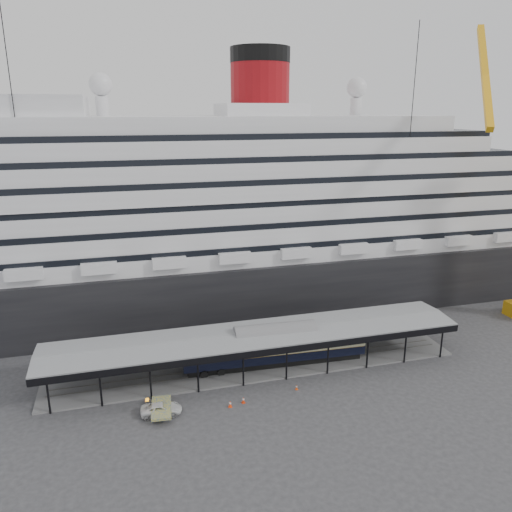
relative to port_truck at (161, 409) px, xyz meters
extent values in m
plane|color=#333335|center=(13.54, 2.63, -0.65)|extent=(200.00, 200.00, 0.00)
cube|color=black|center=(13.54, 34.63, 4.35)|extent=(130.00, 30.00, 10.00)
cylinder|color=maroon|center=(21.54, 34.63, 36.75)|extent=(10.00, 10.00, 9.00)
cylinder|color=black|center=(21.54, 34.63, 42.00)|extent=(10.10, 10.10, 2.50)
sphere|color=silver|center=(-4.46, 34.63, 37.05)|extent=(3.60, 3.60, 3.60)
sphere|color=silver|center=(39.54, 34.63, 37.05)|extent=(3.60, 3.60, 3.60)
cube|color=slate|center=(13.54, 7.63, -0.53)|extent=(56.00, 8.00, 0.24)
cube|color=slate|center=(13.54, 6.91, -0.37)|extent=(54.00, 0.08, 0.10)
cube|color=slate|center=(13.54, 8.35, -0.37)|extent=(54.00, 0.08, 0.10)
cube|color=black|center=(13.54, 3.13, 3.80)|extent=(56.00, 0.18, 0.90)
cube|color=black|center=(13.54, 12.13, 3.80)|extent=(56.00, 0.18, 0.90)
cube|color=slate|center=(13.54, 7.63, 4.53)|extent=(56.00, 9.00, 0.24)
cylinder|color=black|center=(-15.68, 24.38, 22.95)|extent=(0.12, 0.12, 47.21)
cube|color=orange|center=(52.66, 17.75, 38.55)|extent=(11.42, 18.78, 16.80)
cylinder|color=black|center=(43.79, 22.87, 22.95)|extent=(0.12, 0.12, 47.21)
imported|color=silver|center=(0.00, 0.00, 0.00)|extent=(4.89, 2.59, 1.31)
cube|color=black|center=(16.12, 7.63, -0.01)|extent=(24.17, 3.85, 0.80)
cube|color=black|center=(16.12, 7.63, 1.02)|extent=(25.34, 4.36, 1.26)
cube|color=beige|center=(16.12, 7.63, 2.39)|extent=(25.34, 4.40, 1.49)
cube|color=black|center=(16.12, 7.63, 3.37)|extent=(25.34, 4.36, 0.46)
cube|color=#F63C0D|center=(7.98, -0.70, -0.64)|extent=(0.46, 0.46, 0.03)
cone|color=#F63C0D|center=(7.98, -0.70, -0.24)|extent=(0.39, 0.39, 0.79)
cylinder|color=white|center=(7.98, -0.70, -0.16)|extent=(0.25, 0.25, 0.15)
cube|color=red|center=(9.70, -0.29, -0.64)|extent=(0.51, 0.51, 0.03)
cone|color=red|center=(9.70, -0.29, -0.24)|extent=(0.43, 0.43, 0.79)
cylinder|color=white|center=(9.70, -0.29, -0.16)|extent=(0.25, 0.25, 0.15)
cube|color=#E8470C|center=(16.88, 0.84, -0.64)|extent=(0.38, 0.38, 0.03)
cone|color=#E8470C|center=(16.88, 0.84, -0.32)|extent=(0.32, 0.32, 0.64)
cylinder|color=white|center=(16.88, 0.84, -0.25)|extent=(0.21, 0.21, 0.13)
camera|label=1|loc=(-2.72, -51.37, 33.23)|focal=35.00mm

